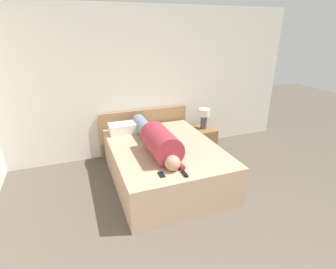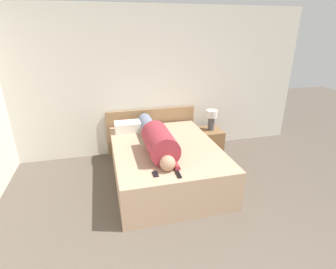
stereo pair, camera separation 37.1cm
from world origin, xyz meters
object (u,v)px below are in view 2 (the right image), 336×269
bed (166,163)px  table_lamp (211,117)px  nightstand (210,141)px  cell_phone (155,174)px  pillow_near_headboard (133,126)px  tv_remote (178,174)px  person_lying (157,139)px

bed → table_lamp: size_ratio=5.35×
bed → table_lamp: table_lamp is taller
nightstand → cell_phone: cell_phone is taller
pillow_near_headboard → tv_remote: bearing=-78.4°
table_lamp → cell_phone: 2.06m
person_lying → tv_remote: size_ratio=11.86×
bed → person_lying: person_lying is taller
nightstand → pillow_near_headboard: (-1.45, 0.02, 0.42)m
person_lying → cell_phone: (-0.17, -0.70, -0.16)m
pillow_near_headboard → cell_phone: bearing=-87.5°
tv_remote → cell_phone: bearing=161.8°
nightstand → table_lamp: table_lamp is taller
person_lying → tv_remote: person_lying is taller
table_lamp → tv_remote: 1.96m
pillow_near_headboard → tv_remote: pillow_near_headboard is taller
tv_remote → cell_phone: size_ratio=1.15×
bed → pillow_near_headboard: bearing=116.7°
nightstand → person_lying: 1.55m
table_lamp → person_lying: 1.47m
bed → nightstand: bed is taller
tv_remote → table_lamp: bearing=55.2°
nightstand → pillow_near_headboard: pillow_near_headboard is taller
bed → nightstand: 1.30m
bed → cell_phone: (-0.32, -0.77, 0.29)m
bed → nightstand: (1.06, 0.75, -0.06)m
person_lying → pillow_near_headboard: person_lying is taller
bed → table_lamp: bearing=35.1°
table_lamp → cell_phone: size_ratio=2.93×
bed → table_lamp: (1.06, 0.75, 0.41)m
bed → cell_phone: bearing=-112.5°
pillow_near_headboard → tv_remote: 1.66m
table_lamp → pillow_near_headboard: 1.45m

